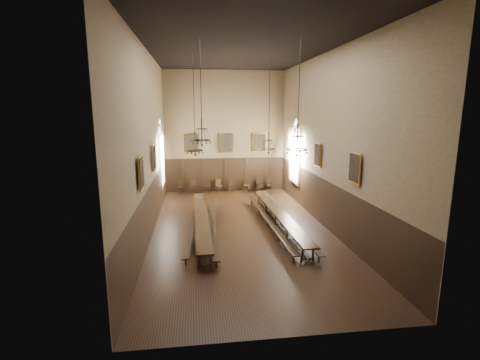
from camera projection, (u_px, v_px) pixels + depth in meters
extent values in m
cube|color=black|center=(241.00, 229.00, 18.19)|extent=(9.00, 18.00, 0.02)
cube|color=black|center=(241.00, 47.00, 16.43)|extent=(9.00, 18.00, 0.02)
cube|color=#80684F|center=(225.00, 132.00, 26.07)|extent=(9.00, 0.02, 9.00)
cube|color=#80684F|center=(289.00, 175.00, 8.54)|extent=(9.00, 0.02, 9.00)
cube|color=#80684F|center=(148.00, 144.00, 16.74)|extent=(0.02, 18.00, 9.00)
cube|color=#80684F|center=(327.00, 142.00, 17.88)|extent=(0.02, 18.00, 9.00)
cube|color=black|center=(201.00, 216.00, 17.82)|extent=(0.82, 9.95, 0.07)
cube|color=black|center=(280.00, 213.00, 18.37)|extent=(0.87, 9.89, 0.07)
cube|color=black|center=(193.00, 223.00, 17.93)|extent=(0.87, 9.13, 0.05)
cube|color=black|center=(214.00, 221.00, 18.10)|extent=(0.61, 10.12, 0.05)
cube|color=black|center=(268.00, 219.00, 18.49)|extent=(0.53, 9.96, 0.05)
cube|color=black|center=(288.00, 220.00, 18.37)|extent=(0.50, 9.70, 0.05)
cube|color=black|center=(181.00, 187.00, 25.94)|extent=(0.45, 0.45, 0.05)
cube|color=black|center=(181.00, 183.00, 26.07)|extent=(0.43, 0.06, 0.52)
cube|color=black|center=(194.00, 187.00, 26.05)|extent=(0.51, 0.51, 0.05)
cube|color=black|center=(194.00, 183.00, 26.18)|extent=(0.42, 0.14, 0.50)
cube|color=black|center=(207.00, 187.00, 26.24)|extent=(0.53, 0.53, 0.05)
cube|color=black|center=(207.00, 183.00, 26.36)|extent=(0.40, 0.17, 0.49)
cube|color=black|center=(219.00, 186.00, 26.37)|extent=(0.53, 0.53, 0.05)
cube|color=black|center=(219.00, 182.00, 26.50)|extent=(0.42, 0.16, 0.51)
cube|color=black|center=(231.00, 186.00, 26.43)|extent=(0.48, 0.48, 0.05)
cube|color=black|center=(231.00, 182.00, 26.57)|extent=(0.45, 0.07, 0.54)
cube|color=black|center=(247.00, 185.00, 26.55)|extent=(0.54, 0.54, 0.05)
cube|color=black|center=(246.00, 182.00, 26.68)|extent=(0.43, 0.16, 0.52)
cube|color=black|center=(260.00, 185.00, 26.63)|extent=(0.49, 0.49, 0.05)
cube|color=black|center=(259.00, 181.00, 26.77)|extent=(0.46, 0.08, 0.55)
cube|color=black|center=(270.00, 185.00, 26.78)|extent=(0.47, 0.47, 0.05)
cube|color=black|center=(269.00, 182.00, 26.90)|extent=(0.38, 0.13, 0.46)
cylinder|color=black|center=(194.00, 93.00, 18.49)|extent=(0.03, 0.03, 3.98)
torus|color=black|center=(195.00, 150.00, 19.10)|extent=(0.89, 0.89, 0.05)
torus|color=black|center=(195.00, 140.00, 18.99)|extent=(0.56, 0.56, 0.04)
cylinder|color=black|center=(195.00, 142.00, 19.01)|extent=(0.06, 0.06, 1.26)
cylinder|color=black|center=(270.00, 95.00, 19.56)|extent=(0.03, 0.03, 4.12)
torus|color=black|center=(269.00, 149.00, 20.16)|extent=(0.81, 0.81, 0.05)
torus|color=black|center=(269.00, 140.00, 20.06)|extent=(0.52, 0.52, 0.04)
cylinder|color=black|center=(269.00, 142.00, 20.07)|extent=(0.06, 0.06, 1.15)
cylinder|color=black|center=(201.00, 79.00, 14.55)|extent=(0.03, 0.03, 3.26)
torus|color=black|center=(202.00, 140.00, 15.05)|extent=(0.75, 0.75, 0.04)
torus|color=black|center=(202.00, 129.00, 14.95)|extent=(0.48, 0.48, 0.04)
cylinder|color=black|center=(202.00, 131.00, 14.97)|extent=(0.05, 0.05, 1.06)
cylinder|color=black|center=(299.00, 82.00, 14.57)|extent=(0.03, 0.03, 3.49)
torus|color=black|center=(297.00, 150.00, 15.12)|extent=(0.90, 0.90, 0.05)
torus|color=black|center=(298.00, 136.00, 15.01)|extent=(0.57, 0.57, 0.04)
cylinder|color=black|center=(297.00, 139.00, 15.03)|extent=(0.06, 0.06, 1.27)
cube|color=#AC8029|center=(190.00, 143.00, 25.77)|extent=(1.10, 0.12, 1.40)
cube|color=black|center=(190.00, 143.00, 25.77)|extent=(0.98, 0.02, 1.28)
cube|color=#AC8029|center=(225.00, 143.00, 26.10)|extent=(1.10, 0.12, 1.40)
cube|color=black|center=(225.00, 143.00, 26.10)|extent=(0.98, 0.02, 1.28)
cube|color=#AC8029|center=(259.00, 142.00, 26.43)|extent=(1.10, 0.12, 1.40)
cube|color=black|center=(259.00, 142.00, 26.43)|extent=(0.98, 0.02, 1.28)
cube|color=#AC8029|center=(154.00, 157.00, 17.88)|extent=(0.12, 1.00, 1.30)
cube|color=black|center=(154.00, 157.00, 17.88)|extent=(0.02, 0.88, 1.18)
cube|color=#AC8029|center=(141.00, 173.00, 13.51)|extent=(0.12, 1.00, 1.30)
cube|color=black|center=(141.00, 173.00, 13.51)|extent=(0.02, 0.88, 1.18)
cube|color=#AC8029|center=(318.00, 155.00, 18.99)|extent=(0.12, 1.00, 1.30)
cube|color=black|center=(318.00, 155.00, 18.99)|extent=(0.02, 0.88, 1.18)
cube|color=#AC8029|center=(355.00, 168.00, 14.61)|extent=(0.12, 1.00, 1.30)
cube|color=black|center=(355.00, 168.00, 14.61)|extent=(0.02, 0.88, 1.18)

